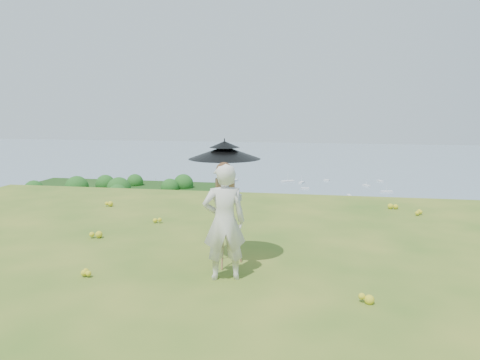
# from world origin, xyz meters

# --- Properties ---
(ground) EXTENTS (14.00, 14.00, 0.00)m
(ground) POSITION_xyz_m (0.00, 0.00, 0.00)
(ground) COLOR #38681D
(ground) RESTS_ON ground
(shoreline_tier) EXTENTS (170.00, 28.00, 8.00)m
(shoreline_tier) POSITION_xyz_m (0.00, 75.00, -36.00)
(shoreline_tier) COLOR gray
(shoreline_tier) RESTS_ON bay_water
(bay_water) EXTENTS (700.00, 700.00, 0.00)m
(bay_water) POSITION_xyz_m (0.00, 240.00, -34.00)
(bay_water) COLOR slate
(bay_water) RESTS_ON ground
(peninsula) EXTENTS (90.00, 60.00, 12.00)m
(peninsula) POSITION_xyz_m (-75.00, 155.00, -29.00)
(peninsula) COLOR #18340E
(peninsula) RESTS_ON bay_water
(slope_trees) EXTENTS (110.00, 50.00, 6.00)m
(slope_trees) POSITION_xyz_m (0.00, 35.00, -15.00)
(slope_trees) COLOR #1D5419
(slope_trees) RESTS_ON forest_slope
(harbor_town) EXTENTS (110.00, 22.00, 5.00)m
(harbor_town) POSITION_xyz_m (0.00, 75.00, -29.50)
(harbor_town) COLOR silver
(harbor_town) RESTS_ON shoreline_tier
(moored_boats) EXTENTS (140.00, 140.00, 0.70)m
(moored_boats) POSITION_xyz_m (-12.50, 161.00, -33.65)
(moored_boats) COLOR white
(moored_boats) RESTS_ON bay_water
(wildflowers) EXTENTS (10.00, 10.50, 0.12)m
(wildflowers) POSITION_xyz_m (0.00, 0.25, 0.06)
(wildflowers) COLOR gold
(wildflowers) RESTS_ON ground
(painter) EXTENTS (0.70, 0.56, 1.66)m
(painter) POSITION_xyz_m (1.33, 0.31, 0.83)
(painter) COLOR beige
(painter) RESTS_ON ground
(field_easel) EXTENTS (0.77, 0.77, 1.48)m
(field_easel) POSITION_xyz_m (1.21, 0.91, 0.74)
(field_easel) COLOR #915E3D
(field_easel) RESTS_ON ground
(sun_umbrella) EXTENTS (1.43, 1.43, 0.74)m
(sun_umbrella) POSITION_xyz_m (1.20, 0.94, 1.59)
(sun_umbrella) COLOR black
(sun_umbrella) RESTS_ON field_easel
(painter_cap) EXTENTS (0.27, 0.30, 0.10)m
(painter_cap) POSITION_xyz_m (1.33, 0.31, 1.61)
(painter_cap) COLOR #BD6771
(painter_cap) RESTS_ON painter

